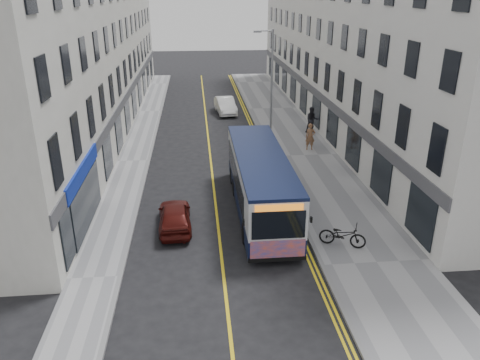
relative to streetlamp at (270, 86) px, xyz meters
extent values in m
plane|color=black|center=(-4.17, -14.00, -4.38)|extent=(140.00, 140.00, 0.00)
cube|color=gray|center=(2.08, -2.00, -4.32)|extent=(4.50, 64.00, 0.12)
cube|color=gray|center=(-9.17, -2.00, -4.32)|extent=(2.00, 64.00, 0.12)
cube|color=slate|center=(-0.17, -2.00, -4.32)|extent=(0.18, 64.00, 0.13)
cube|color=slate|center=(-8.17, -2.00, -4.32)|extent=(0.18, 64.00, 0.13)
cube|color=yellow|center=(-4.17, -2.00, -4.38)|extent=(0.12, 64.00, 0.01)
cube|color=yellow|center=(-0.62, -2.00, -4.38)|extent=(0.10, 64.00, 0.01)
cube|color=yellow|center=(-0.42, -2.00, -4.38)|extent=(0.10, 64.00, 0.01)
cube|color=silver|center=(7.33, 7.00, 2.12)|extent=(6.00, 46.00, 13.00)
cube|color=silver|center=(-13.17, 7.00, 2.12)|extent=(6.00, 46.00, 13.00)
cylinder|color=gray|center=(0.08, 0.00, -0.38)|extent=(0.14, 0.14, 8.00)
cylinder|color=gray|center=(-0.42, 0.00, 3.52)|extent=(1.00, 0.08, 0.08)
cube|color=gray|center=(-0.92, 0.00, 3.47)|extent=(0.50, 0.18, 0.12)
cube|color=black|center=(-1.99, -9.88, -3.63)|extent=(2.35, 10.33, 0.84)
cube|color=#BBBEC2|center=(-1.99, -9.88, -2.36)|extent=(2.35, 10.33, 1.69)
cube|color=black|center=(-1.99, -9.88, -1.44)|extent=(2.37, 10.33, 0.15)
cube|color=black|center=(-3.18, -9.32, -2.55)|extent=(0.04, 8.07, 1.08)
cube|color=black|center=(-0.79, -9.32, -2.55)|extent=(0.04, 8.07, 1.08)
cube|color=black|center=(-1.99, -15.06, -2.46)|extent=(2.11, 0.04, 1.17)
cube|color=#FF5215|center=(-1.99, -15.06, -3.58)|extent=(2.21, 0.04, 0.89)
cube|color=orange|center=(-1.99, -15.07, -1.71)|extent=(1.88, 0.04, 0.26)
cylinder|color=black|center=(-3.05, -12.98, -3.91)|extent=(0.26, 0.94, 0.94)
cylinder|color=black|center=(-0.92, -12.98, -3.91)|extent=(0.26, 0.94, 0.94)
cylinder|color=black|center=(-3.05, -7.82, -3.91)|extent=(0.26, 0.94, 0.94)
cylinder|color=black|center=(-0.92, -7.82, -3.91)|extent=(0.26, 0.94, 0.94)
cylinder|color=black|center=(-3.05, -6.13, -3.91)|extent=(0.26, 0.94, 0.94)
cylinder|color=black|center=(-0.92, -6.13, -3.91)|extent=(0.26, 0.94, 0.94)
imported|color=black|center=(1.04, -13.81, -3.74)|extent=(2.10, 1.43, 1.05)
imported|color=brown|center=(2.70, -0.88, -3.35)|extent=(0.70, 0.49, 1.82)
imported|color=black|center=(3.78, 3.10, -3.27)|extent=(1.04, 0.85, 1.98)
imported|color=white|center=(-2.37, 10.20, -3.68)|extent=(1.93, 4.40, 1.41)
imported|color=#480F0C|center=(-6.17, -11.28, -3.75)|extent=(1.65, 3.76, 1.26)
camera|label=1|loc=(-5.01, -30.90, 6.03)|focal=35.00mm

